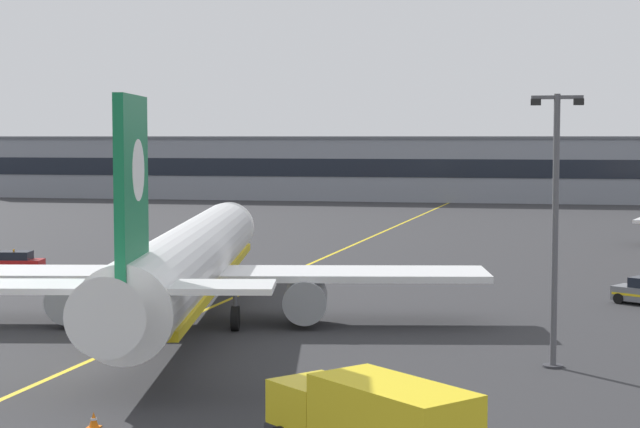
{
  "coord_description": "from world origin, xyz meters",
  "views": [
    {
      "loc": [
        17.44,
        -43.03,
        10.05
      ],
      "look_at": [
        7.54,
        6.93,
        6.32
      ],
      "focal_mm": 59.27,
      "sensor_mm": 36.0,
      "label": 1
    }
  ],
  "objects_px": {
    "apron_lamp_post": "(555,225)",
    "service_truck_baggage_yellow": "(373,425)",
    "safety_cone_by_nose_gear": "(271,281)",
    "service_car_nearest": "(14,263)",
    "safety_cone_by_tail": "(94,420)",
    "airliner_foreground": "(190,262)"
  },
  "relations": [
    {
      "from": "service_truck_baggage_yellow",
      "to": "safety_cone_by_nose_gear",
      "type": "bearing_deg",
      "value": 108.1
    },
    {
      "from": "service_truck_baggage_yellow",
      "to": "safety_cone_by_tail",
      "type": "distance_m",
      "value": 10.75
    },
    {
      "from": "airliner_foreground",
      "to": "safety_cone_by_nose_gear",
      "type": "relative_size",
      "value": 75.12
    },
    {
      "from": "apron_lamp_post",
      "to": "service_car_nearest",
      "type": "height_order",
      "value": "apron_lamp_post"
    },
    {
      "from": "service_truck_baggage_yellow",
      "to": "safety_cone_by_nose_gear",
      "type": "xyz_separation_m",
      "value": [
        -12.68,
        38.8,
        -1.22
      ]
    },
    {
      "from": "service_car_nearest",
      "to": "service_truck_baggage_yellow",
      "type": "bearing_deg",
      "value": -51.33
    },
    {
      "from": "apron_lamp_post",
      "to": "service_car_nearest",
      "type": "bearing_deg",
      "value": 147.11
    },
    {
      "from": "apron_lamp_post",
      "to": "service_truck_baggage_yellow",
      "type": "distance_m",
      "value": 17.69
    },
    {
      "from": "service_truck_baggage_yellow",
      "to": "safety_cone_by_tail",
      "type": "bearing_deg",
      "value": 162.99
    },
    {
      "from": "apron_lamp_post",
      "to": "airliner_foreground",
      "type": "bearing_deg",
      "value": 159.61
    },
    {
      "from": "service_truck_baggage_yellow",
      "to": "safety_cone_by_nose_gear",
      "type": "distance_m",
      "value": 40.84
    },
    {
      "from": "service_truck_baggage_yellow",
      "to": "apron_lamp_post",
      "type": "bearing_deg",
      "value": 70.76
    },
    {
      "from": "apron_lamp_post",
      "to": "service_truck_baggage_yellow",
      "type": "bearing_deg",
      "value": -109.24
    },
    {
      "from": "airliner_foreground",
      "to": "safety_cone_by_tail",
      "type": "xyz_separation_m",
      "value": [
        3.07,
        -19.98,
        -3.11
      ]
    },
    {
      "from": "service_truck_baggage_yellow",
      "to": "service_car_nearest",
      "type": "bearing_deg",
      "value": 128.67
    },
    {
      "from": "apron_lamp_post",
      "to": "safety_cone_by_tail",
      "type": "relative_size",
      "value": 21.63
    },
    {
      "from": "safety_cone_by_nose_gear",
      "to": "safety_cone_by_tail",
      "type": "bearing_deg",
      "value": -86.04
    },
    {
      "from": "apron_lamp_post",
      "to": "safety_cone_by_tail",
      "type": "height_order",
      "value": "apron_lamp_post"
    },
    {
      "from": "airliner_foreground",
      "to": "service_truck_baggage_yellow",
      "type": "height_order",
      "value": "airliner_foreground"
    },
    {
      "from": "airliner_foreground",
      "to": "service_truck_baggage_yellow",
      "type": "relative_size",
      "value": 5.67
    },
    {
      "from": "airliner_foreground",
      "to": "service_truck_baggage_yellow",
      "type": "bearing_deg",
      "value": -60.11
    },
    {
      "from": "service_car_nearest",
      "to": "safety_cone_by_nose_gear",
      "type": "distance_m",
      "value": 20.11
    }
  ]
}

